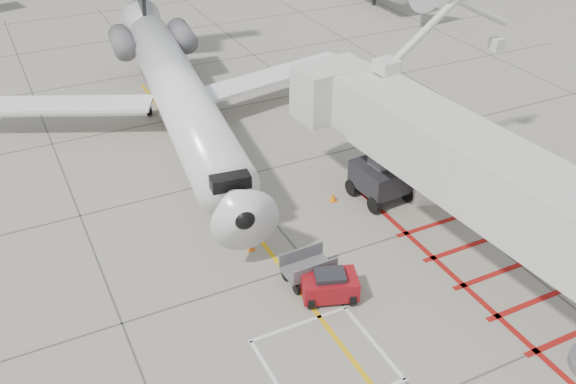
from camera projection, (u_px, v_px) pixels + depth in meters
ground_plane at (358, 324)px, 24.17m from camera, size 260.00×260.00×0.00m
regional_jet at (185, 82)px, 33.59m from camera, size 27.90×33.46×8.06m
jet_bridge at (482, 187)px, 25.09m from camera, size 10.49×19.95×7.75m
pushback_tug at (329, 284)px, 25.13m from camera, size 2.51×2.01×1.27m
baggage_cart at (308, 268)px, 25.98m from camera, size 2.07×1.34×1.29m
ground_power_unit at (433, 183)px, 31.11m from camera, size 2.43×1.83×1.71m
cone_nose at (251, 245)px, 27.94m from camera, size 0.33×0.33×0.46m
cone_side at (333, 197)px, 31.22m from camera, size 0.35×0.35×0.48m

